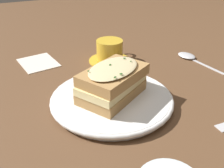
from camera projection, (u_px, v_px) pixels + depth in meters
ground_plane at (116, 102)px, 0.59m from camera, size 2.40×2.40×0.00m
dinner_plate at (112, 99)px, 0.58m from camera, size 0.27×0.27×0.02m
sandwich at (112, 82)px, 0.56m from camera, size 0.16×0.18×0.07m
teacup_with_saucer at (110, 52)px, 0.77m from camera, size 0.12×0.12×0.06m
spoon at (189, 57)px, 0.80m from camera, size 0.17×0.05×0.01m
napkin at (38, 62)px, 0.77m from camera, size 0.13×0.11×0.00m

